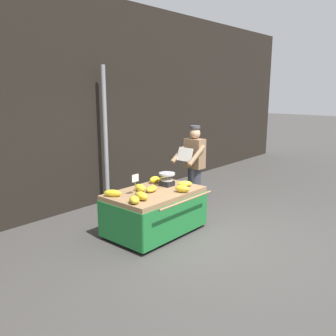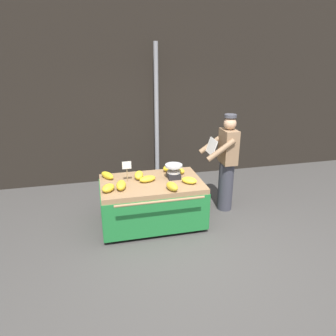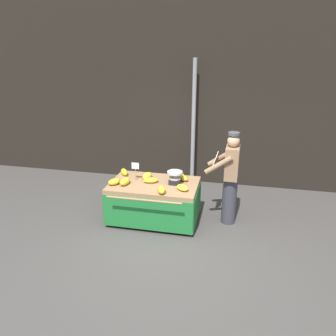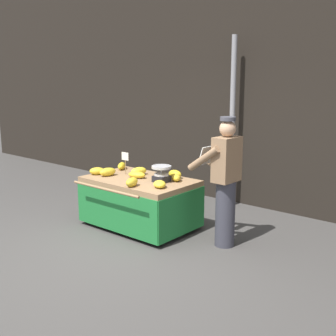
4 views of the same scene
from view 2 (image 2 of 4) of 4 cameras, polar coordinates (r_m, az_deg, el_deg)
ground_plane at (r=4.44m, az=5.00°, el=-15.83°), size 60.00×60.00×0.00m
back_wall at (r=6.65m, az=-3.23°, el=16.05°), size 16.00×0.24×4.24m
street_pole at (r=6.39m, az=-2.16°, el=9.72°), size 0.09×0.09×2.87m
banana_cart at (r=4.91m, az=-3.08°, el=-4.79°), size 1.62×1.22×0.74m
weighing_scale at (r=4.90m, az=1.08°, el=-0.63°), size 0.28×0.28×0.23m
price_sign at (r=4.75m, az=-7.73°, el=0.16°), size 0.14×0.01×0.34m
banana_bunch_0 at (r=4.53m, az=-11.15°, el=-3.70°), size 0.26×0.27×0.11m
banana_bunch_1 at (r=4.58m, az=-8.78°, el=-3.21°), size 0.19×0.29×0.13m
banana_bunch_2 at (r=5.11m, az=1.95°, el=-0.51°), size 0.25×0.25×0.11m
banana_bunch_3 at (r=5.00m, az=-11.30°, el=-1.37°), size 0.25×0.30×0.11m
banana_bunch_4 at (r=4.80m, az=-3.87°, el=-2.05°), size 0.30×0.22×0.10m
banana_bunch_5 at (r=4.49m, az=0.77°, el=-3.47°), size 0.20×0.28×0.12m
banana_bunch_6 at (r=4.75m, az=4.00°, el=-2.31°), size 0.29×0.29×0.09m
banana_bunch_7 at (r=5.20m, az=0.27°, el=-0.06°), size 0.22×0.14×0.12m
banana_bunch_8 at (r=4.93m, az=-5.48°, el=-1.34°), size 0.20×0.28×0.12m
vendor_person at (r=5.33m, az=10.88°, el=0.92°), size 0.59×0.53×1.71m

